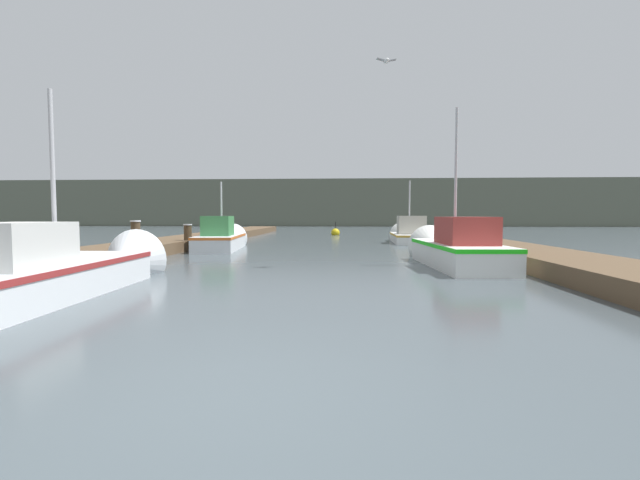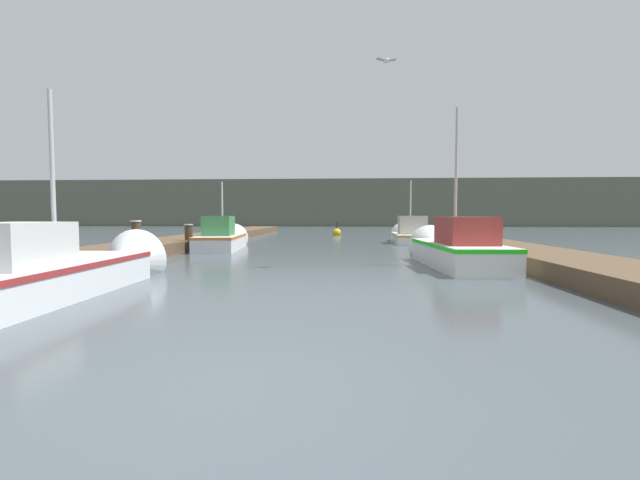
# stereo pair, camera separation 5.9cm
# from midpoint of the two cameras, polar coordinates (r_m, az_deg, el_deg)

# --- Properties ---
(ground_plane) EXTENTS (200.00, 200.00, 0.00)m
(ground_plane) POSITION_cam_midpoint_polar(r_m,az_deg,el_deg) (3.75, -12.81, -19.86)
(ground_plane) COLOR #424C51
(dock_left) EXTENTS (2.38, 40.00, 0.44)m
(dock_left) POSITION_cam_midpoint_polar(r_m,az_deg,el_deg) (20.80, -18.12, -0.29)
(dock_left) COLOR brown
(dock_left) RESTS_ON ground_plane
(dock_right) EXTENTS (2.38, 40.00, 0.44)m
(dock_right) POSITION_cam_midpoint_polar(r_m,az_deg,el_deg) (20.17, 19.73, -0.43)
(dock_right) COLOR brown
(dock_right) RESTS_ON ground_plane
(distant_shore_ridge) EXTENTS (120.00, 16.00, 6.22)m
(distant_shore_ridge) POSITION_cam_midpoint_polar(r_m,az_deg,el_deg) (63.82, 2.54, 4.80)
(distant_shore_ridge) COLOR #565B4C
(distant_shore_ridge) RESTS_ON ground_plane
(fishing_boat_0) EXTENTS (1.88, 6.25, 4.23)m
(fishing_boat_0) POSITION_cam_midpoint_polar(r_m,az_deg,el_deg) (9.63, -30.62, -3.35)
(fishing_boat_0) COLOR silver
(fishing_boat_0) RESTS_ON ground_plane
(fishing_boat_1) EXTENTS (1.94, 5.67, 4.99)m
(fishing_boat_1) POSITION_cam_midpoint_polar(r_m,az_deg,el_deg) (13.27, 17.16, -1.06)
(fishing_boat_1) COLOR silver
(fishing_boat_1) RESTS_ON ground_plane
(fishing_boat_2) EXTENTS (2.08, 5.46, 3.34)m
(fishing_boat_2) POSITION_cam_midpoint_polar(r_m,az_deg,el_deg) (19.35, -12.88, 0.21)
(fishing_boat_2) COLOR silver
(fishing_boat_2) RESTS_ON ground_plane
(fishing_boat_3) EXTENTS (1.91, 5.19, 3.93)m
(fishing_boat_3) POSITION_cam_midpoint_polar(r_m,az_deg,el_deg) (23.99, 11.63, 0.71)
(fishing_boat_3) COLOR silver
(fishing_boat_3) RESTS_ON ground_plane
(mooring_piling_0) EXTENTS (0.33, 0.33, 1.21)m
(mooring_piling_0) POSITION_cam_midpoint_polar(r_m,az_deg,el_deg) (10.78, -32.76, -1.78)
(mooring_piling_0) COLOR #473523
(mooring_piling_0) RESTS_ON ground_plane
(mooring_piling_1) EXTENTS (0.27, 0.27, 1.35)m
(mooring_piling_1) POSITION_cam_midpoint_polar(r_m,az_deg,el_deg) (26.33, 13.36, 1.52)
(mooring_piling_1) COLOR #473523
(mooring_piling_1) RESTS_ON ground_plane
(mooring_piling_2) EXTENTS (0.32, 0.32, 1.31)m
(mooring_piling_2) POSITION_cam_midpoint_polar(r_m,az_deg,el_deg) (14.34, -23.45, -0.18)
(mooring_piling_2) COLOR #473523
(mooring_piling_2) RESTS_ON ground_plane
(mooring_piling_3) EXTENTS (0.36, 0.36, 1.10)m
(mooring_piling_3) POSITION_cam_midpoint_polar(r_m,az_deg,el_deg) (18.43, -17.30, 0.33)
(mooring_piling_3) COLOR #473523
(mooring_piling_3) RESTS_ON ground_plane
(channel_buoy) EXTENTS (0.64, 0.64, 1.14)m
(channel_buoy) POSITION_cam_midpoint_polar(r_m,az_deg,el_deg) (31.58, 2.02, 0.99)
(channel_buoy) COLOR gold
(channel_buoy) RESTS_ON ground_plane
(seagull_lead) EXTENTS (0.56, 0.30, 0.12)m
(seagull_lead) POSITION_cam_midpoint_polar(r_m,az_deg,el_deg) (12.88, 8.70, 22.55)
(seagull_lead) COLOR white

